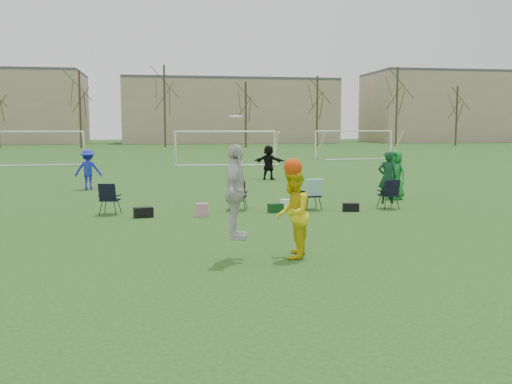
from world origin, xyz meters
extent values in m
plane|color=#204917|center=(0.00, 0.00, 0.00)|extent=(260.00, 260.00, 0.00)
imported|color=#1827BB|center=(-3.85, 15.55, 0.87)|extent=(1.13, 0.66, 1.74)
imported|color=#167C2E|center=(7.83, 10.13, 0.92)|extent=(0.97, 1.07, 1.84)
imported|color=black|center=(4.74, 19.03, 0.89)|extent=(1.68, 1.31, 1.78)
imported|color=silver|center=(0.68, 1.32, 1.37)|extent=(0.73, 1.19, 1.89)
imported|color=yellow|center=(1.85, 1.32, 0.91)|extent=(0.95, 1.07, 1.82)
sphere|color=#DA3F0B|center=(1.85, 1.32, 1.85)|extent=(0.36, 0.36, 0.36)
cylinder|color=white|center=(0.70, 1.34, 2.86)|extent=(0.27, 0.27, 0.05)
imported|color=#0F391F|center=(6.62, 7.95, 1.01)|extent=(0.69, 0.51, 1.73)
cube|color=black|center=(-1.30, 7.22, 0.15)|extent=(0.60, 0.41, 0.30)
cube|color=#C6809C|center=(0.43, 7.11, 0.20)|extent=(0.37, 0.26, 0.40)
cube|color=#0F3914|center=(2.78, 7.58, 0.14)|extent=(0.49, 0.36, 0.28)
cube|color=white|center=(3.30, 8.25, 0.16)|extent=(0.44, 0.32, 0.32)
cylinder|color=white|center=(3.77, 8.21, 0.15)|extent=(0.26, 0.26, 0.30)
cube|color=black|center=(5.18, 7.39, 0.13)|extent=(0.54, 0.35, 0.26)
cube|color=black|center=(-2.32, 8.05, 0.48)|extent=(0.72, 0.72, 0.96)
cube|color=black|center=(1.69, 8.35, 0.48)|extent=(0.73, 0.73, 0.96)
cube|color=black|center=(4.06, 8.04, 0.48)|extent=(0.65, 0.65, 0.96)
cube|color=black|center=(6.62, 7.85, 0.48)|extent=(0.66, 0.66, 0.96)
cylinder|color=white|center=(-6.36, 34.32, 1.20)|extent=(0.12, 0.12, 2.40)
cylinder|color=white|center=(-10.00, 34.00, 2.40)|extent=(7.28, 0.76, 0.12)
cylinder|color=white|center=(0.36, 32.25, 1.20)|extent=(0.12, 0.12, 2.40)
cylinder|color=white|center=(7.64, 31.75, 1.20)|extent=(0.12, 0.12, 2.40)
cylinder|color=white|center=(4.00, 32.00, 2.40)|extent=(7.29, 0.63, 0.12)
cylinder|color=white|center=(12.39, 37.49, 1.20)|extent=(0.12, 0.12, 2.40)
cylinder|color=white|center=(19.61, 38.51, 1.20)|extent=(0.12, 0.12, 2.40)
cylinder|color=white|center=(16.00, 38.00, 2.40)|extent=(7.25, 1.13, 0.12)
cylinder|color=#382B21|center=(-11.00, 68.50, 5.10)|extent=(0.28, 0.28, 10.20)
cylinder|color=#382B21|center=(0.00, 71.50, 5.70)|extent=(0.28, 0.28, 11.40)
cylinder|color=#382B21|center=(11.00, 68.50, 4.50)|extent=(0.28, 0.28, 9.00)
cylinder|color=#382B21|center=(22.00, 71.50, 5.10)|extent=(0.28, 0.28, 10.20)
cylinder|color=#382B21|center=(33.00, 68.50, 5.70)|extent=(0.28, 0.28, 11.40)
cylinder|color=#382B21|center=(44.00, 71.50, 4.50)|extent=(0.28, 0.28, 9.00)
cube|color=tan|center=(12.00, 96.00, 5.50)|extent=(38.00, 16.00, 11.00)
cube|color=tan|center=(55.00, 96.00, 6.50)|extent=(30.00, 16.00, 13.00)
camera|label=1|loc=(-0.79, -9.81, 2.62)|focal=40.00mm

